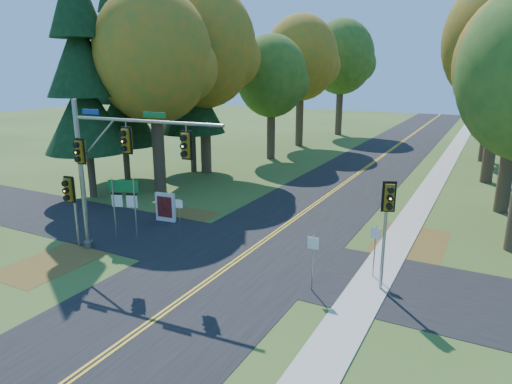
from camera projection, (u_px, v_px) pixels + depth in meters
The scene contains 28 objects.
ground at pixel (224, 270), 20.50m from camera, with size 160.00×160.00×0.00m, color #354F1B.
road_main at pixel (224, 270), 20.49m from camera, with size 8.00×160.00×0.02m, color black.
road_cross at pixel (246, 254), 22.20m from camera, with size 60.00×6.00×0.02m, color black.
centerline_left at pixel (222, 269), 20.53m from camera, with size 0.10×160.00×0.01m, color gold.
centerline_right at pixel (226, 270), 20.44m from camera, with size 0.10×160.00×0.01m, color gold.
sidewalk_east at pixel (360, 301), 17.69m from camera, with size 1.60×160.00×0.06m, color #9E998E.
leaf_patch_w_near at pixel (166, 222), 26.84m from camera, with size 4.00×6.00×0.00m, color brown.
leaf_patch_e at pixel (405, 251), 22.54m from camera, with size 3.50×8.00×0.00m, color brown.
leaf_patch_w_far at pixel (54, 262), 21.32m from camera, with size 3.00×5.00×0.00m, color brown.
tree_w_a at pixel (155, 57), 31.01m from camera, with size 8.00×8.00×14.15m.
tree_w_b at pixel (204, 47), 36.94m from camera, with size 8.60×8.60×15.38m.
tree_w_c at pixel (272, 77), 43.57m from camera, with size 6.80×6.80×11.91m.
tree_e_c at pixel (506, 41), 33.43m from camera, with size 8.80×8.80×15.79m.
tree_w_d at pixel (302, 58), 50.78m from camera, with size 8.20×8.20×14.56m.
tree_e_d at pixel (495, 74), 42.18m from camera, with size 7.00×7.00×12.32m.
tree_w_e at pixel (342, 57), 59.46m from camera, with size 8.40×8.40×14.97m.
tree_e_e at pixel (510, 64), 50.51m from camera, with size 7.80×7.80×13.74m.
pine_a at pixel (81, 61), 29.73m from camera, with size 5.60×5.60×19.48m.
pine_b at pixel (120, 76), 34.94m from camera, with size 5.60×5.60×17.31m.
pine_c at pixel (190, 56), 37.45m from camera, with size 5.60×5.60×20.56m.
traffic_mast at pixel (111, 158), 21.01m from camera, with size 8.13×1.00×7.38m.
east_signal_pole at pixel (388, 209), 17.59m from camera, with size 0.50×0.61×4.63m.
ped_signal_pole at pixel (70, 195), 22.28m from camera, with size 0.59×0.68×3.72m.
route_sign_cluster at pixel (124, 198), 23.11m from camera, with size 1.53×0.56×3.42m.
info_kiosk at pixel (165, 207), 26.74m from camera, with size 1.26×0.31×1.73m.
reg_sign_e_north at pixel (375, 242), 19.36m from camera, with size 0.45×0.09×2.36m.
reg_sign_e_south at pixel (313, 253), 18.16m from camera, with size 0.46×0.07×2.40m.
reg_sign_w at pixel (179, 211), 24.02m from camera, with size 0.42×0.08×2.18m.
Camera 1 is at (10.09, -15.99, 8.78)m, focal length 32.00 mm.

